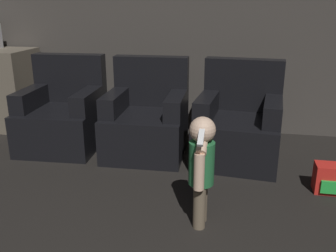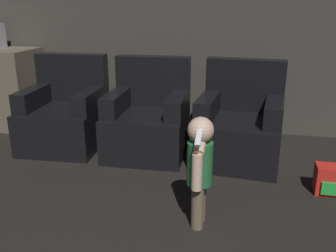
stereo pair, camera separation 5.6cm
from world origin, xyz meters
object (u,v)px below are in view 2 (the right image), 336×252
at_px(armchair_middle, 148,121).
at_px(armchair_right, 240,127).
at_px(armchair_left, 65,115).
at_px(person_toddler, 200,164).
at_px(toy_backpack, 331,180).

relative_size(armchair_middle, armchair_right, 1.00).
relative_size(armchair_left, person_toddler, 1.21).
distance_m(armchair_right, person_toddler, 1.27).
relative_size(armchair_left, toy_backpack, 3.77).
xyz_separation_m(armchair_middle, person_toddler, (0.68, -1.24, 0.13)).
bearing_deg(person_toddler, armchair_left, -125.79).
bearing_deg(armchair_middle, armchair_left, 178.14).
bearing_deg(armchair_right, armchair_middle, -174.85).
bearing_deg(toy_backpack, armchair_left, 167.50).
xyz_separation_m(armchair_right, person_toddler, (-0.24, -1.24, 0.13)).
xyz_separation_m(armchair_left, toy_backpack, (2.59, -0.58, -0.21)).
height_order(armchair_middle, person_toddler, armchair_middle).
relative_size(armchair_left, armchair_right, 1.00).
bearing_deg(toy_backpack, armchair_right, 142.79).
bearing_deg(armchair_right, toy_backpack, -32.05).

